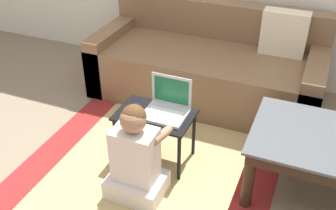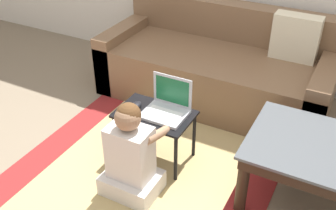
% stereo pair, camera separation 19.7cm
% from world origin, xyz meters
% --- Properties ---
extents(ground_plane, '(16.00, 16.00, 0.00)m').
position_xyz_m(ground_plane, '(0.00, 0.00, 0.00)').
color(ground_plane, '#7F705B').
extents(area_rug, '(1.69, 1.97, 0.01)m').
position_xyz_m(area_rug, '(-0.15, 0.04, 0.00)').
color(area_rug, maroon).
rests_on(area_rug, ground_plane).
extents(couch, '(1.92, 0.87, 0.80)m').
position_xyz_m(couch, '(-0.09, 1.22, 0.28)').
color(couch, brown).
rests_on(couch, ground_plane).
extents(laptop_desk, '(0.51, 0.33, 0.38)m').
position_xyz_m(laptop_desk, '(-0.15, 0.22, 0.33)').
color(laptop_desk, black).
rests_on(laptop_desk, ground_plane).
extents(laptop, '(0.28, 0.23, 0.24)m').
position_xyz_m(laptop, '(-0.08, 0.26, 0.42)').
color(laptop, '#B7BCC6').
rests_on(laptop, laptop_desk).
extents(computer_mouse, '(0.07, 0.11, 0.04)m').
position_xyz_m(computer_mouse, '(-0.30, 0.22, 0.40)').
color(computer_mouse, black).
rests_on(computer_mouse, laptop_desk).
extents(person_seated, '(0.35, 0.40, 0.66)m').
position_xyz_m(person_seated, '(-0.12, -0.13, 0.28)').
color(person_seated, silver).
rests_on(person_seated, ground_plane).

